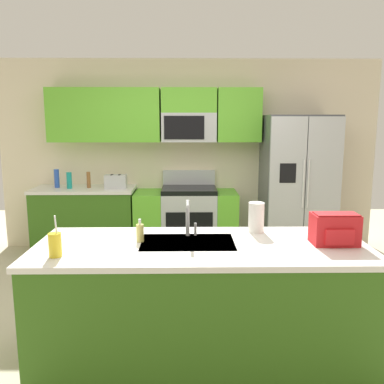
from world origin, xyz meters
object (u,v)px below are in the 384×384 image
sink_faucet (188,215)px  soap_dispenser (140,233)px  refrigerator (297,186)px  bottle_teal (69,180)px  bottle_blue (57,178)px  drink_cup_yellow (55,245)px  toaster (116,182)px  pepper_mill (89,180)px  range_oven (186,221)px  backpack (335,228)px  paper_towel_roll (256,217)px

sink_faucet → soap_dispenser: 0.39m
refrigerator → bottle_teal: refrigerator is taller
sink_faucet → soap_dispenser: bearing=-160.5°
bottle_blue → drink_cup_yellow: drink_cup_yellow is taller
bottle_blue → toaster: bearing=-5.5°
pepper_mill → toaster: bearing=-7.8°
range_oven → bottle_teal: (-1.53, -0.06, 0.56)m
refrigerator → range_oven: bearing=177.2°
range_oven → backpack: size_ratio=4.25×
bottle_blue → backpack: size_ratio=0.77×
drink_cup_yellow → refrigerator: bearing=49.4°
bottle_blue → sink_faucet: size_ratio=0.87×
range_oven → backpack: (1.07, -2.54, 0.57)m
range_oven → bottle_teal: bearing=-177.9°
range_oven → refrigerator: refrigerator is taller
range_oven → refrigerator: 1.55m
range_oven → toaster: 1.07m
sink_faucet → drink_cup_yellow: sink_faucet is taller
soap_dispenser → backpack: backpack is taller
backpack → paper_towel_roll: bearing=147.1°
bottle_teal → paper_towel_roll: paper_towel_roll is taller
refrigerator → soap_dispenser: 2.99m
refrigerator → toaster: (-2.39, 0.02, 0.07)m
refrigerator → soap_dispenser: bearing=-127.2°
pepper_mill → refrigerator: bearing=-1.4°
bottle_blue → drink_cup_yellow: (0.86, -2.81, -0.04)m
bottle_teal → bottle_blue: size_ratio=0.88×
range_oven → pepper_mill: (-1.29, -0.00, 0.56)m
bottle_teal → toaster: bearing=0.4°
paper_towel_roll → soap_dispenser: bearing=-164.5°
toaster → range_oven: bearing=3.3°
toaster → bottle_blue: (-0.79, 0.08, 0.03)m
range_oven → bottle_blue: bearing=179.2°
drink_cup_yellow → backpack: size_ratio=0.87×
range_oven → toaster: size_ratio=4.86×
sink_faucet → soap_dispenser: size_ratio=1.66×
pepper_mill → bottle_blue: (-0.43, 0.03, 0.02)m
refrigerator → paper_towel_roll: size_ratio=7.71×
drink_cup_yellow → sink_faucet: bearing=27.5°
soap_dispenser → bottle_blue: bearing=119.1°
pepper_mill → backpack: bearing=-47.1°
bottle_blue → drink_cup_yellow: bearing=-72.9°
refrigerator → bottle_teal: bearing=179.7°
drink_cup_yellow → pepper_mill: bearing=98.9°
toaster → drink_cup_yellow: 2.73m
range_oven → refrigerator: bearing=-2.8°
range_oven → soap_dispenser: size_ratio=8.00×
toaster → paper_towel_roll: size_ratio=1.17×
range_oven → pepper_mill: bearing=-179.9°
pepper_mill → bottle_teal: bearing=-167.2°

